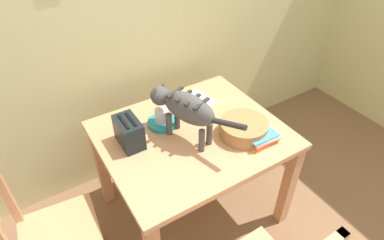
# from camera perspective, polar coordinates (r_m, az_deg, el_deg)

# --- Properties ---
(wall_rear) EXTENTS (4.63, 0.11, 2.50)m
(wall_rear) POSITION_cam_1_polar(r_m,az_deg,el_deg) (2.36, -7.53, 17.90)
(wall_rear) COLOR #CFC788
(wall_rear) RESTS_ON ground_plane
(dining_table) EXTENTS (1.10, 0.94, 0.75)m
(dining_table) POSITION_cam_1_polar(r_m,az_deg,el_deg) (2.08, 0.00, -4.18)
(dining_table) COLOR tan
(dining_table) RESTS_ON ground_plane
(cat) EXTENTS (0.28, 0.61, 0.32)m
(cat) POSITION_cam_1_polar(r_m,az_deg,el_deg) (1.86, -1.30, 2.17)
(cat) COLOR #4A4743
(cat) RESTS_ON dining_table
(saucer_bowl) EXTENTS (0.19, 0.19, 0.03)m
(saucer_bowl) POSITION_cam_1_polar(r_m,az_deg,el_deg) (2.08, -5.20, -0.50)
(saucer_bowl) COLOR teal
(saucer_bowl) RESTS_ON dining_table
(coffee_mug) EXTENTS (0.13, 0.09, 0.09)m
(coffee_mug) POSITION_cam_1_polar(r_m,az_deg,el_deg) (2.04, -5.21, 0.79)
(coffee_mug) COLOR silver
(coffee_mug) RESTS_ON saucer_bowl
(magazine) EXTENTS (0.32, 0.28, 0.01)m
(magazine) POSITION_cam_1_polar(r_m,az_deg,el_deg) (2.26, 0.06, 3.00)
(magazine) COLOR silver
(magazine) RESTS_ON dining_table
(book_stack) EXTENTS (0.21, 0.13, 0.06)m
(book_stack) POSITION_cam_1_polar(r_m,az_deg,el_deg) (1.98, 12.11, -3.12)
(book_stack) COLOR yellow
(book_stack) RESTS_ON dining_table
(wicker_basket) EXTENTS (0.29, 0.29, 0.10)m
(wicker_basket) POSITION_cam_1_polar(r_m,az_deg,el_deg) (2.00, 8.97, -1.45)
(wicker_basket) COLOR #A77442
(wicker_basket) RESTS_ON dining_table
(toaster) EXTENTS (0.12, 0.20, 0.18)m
(toaster) POSITION_cam_1_polar(r_m,az_deg,el_deg) (1.92, -10.93, -2.13)
(toaster) COLOR black
(toaster) RESTS_ON dining_table
(wooden_chair_far) EXTENTS (0.46, 0.46, 0.92)m
(wooden_chair_far) POSITION_cam_1_polar(r_m,az_deg,el_deg) (2.06, -23.32, -17.96)
(wooden_chair_far) COLOR tan
(wooden_chair_far) RESTS_ON ground_plane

